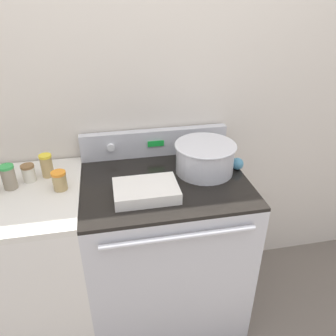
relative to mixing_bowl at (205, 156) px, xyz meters
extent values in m
cube|color=beige|center=(-0.22, 0.30, 0.25)|extent=(8.00, 0.05, 2.50)
cube|color=#BCBCC1|center=(-0.22, -0.05, -0.55)|extent=(0.82, 0.64, 0.89)
cube|color=black|center=(-0.22, -0.05, -0.10)|extent=(0.82, 0.64, 0.02)
cylinder|color=silver|center=(-0.22, -0.39, -0.16)|extent=(0.67, 0.02, 0.02)
cube|color=#BCBCC1|center=(-0.22, 0.24, -0.01)|extent=(0.82, 0.05, 0.15)
cylinder|color=white|center=(-0.46, 0.21, 0.00)|extent=(0.04, 0.02, 0.04)
cylinder|color=white|center=(0.03, 0.21, 0.00)|extent=(0.04, 0.02, 0.04)
cube|color=green|center=(-0.22, 0.21, 0.00)|extent=(0.09, 0.01, 0.03)
cube|color=silver|center=(-0.89, -0.05, -0.55)|extent=(0.52, 0.64, 0.89)
cube|color=silver|center=(-0.89, -0.05, -0.09)|extent=(0.52, 0.64, 0.03)
cylinder|color=silver|center=(0.00, 0.00, -0.01)|extent=(0.29, 0.29, 0.15)
torus|color=silver|center=(0.00, 0.00, 0.06)|extent=(0.31, 0.31, 0.01)
cylinder|color=beige|center=(0.00, 0.00, 0.05)|extent=(0.27, 0.27, 0.02)
cube|color=silver|center=(-0.33, -0.17, -0.06)|extent=(0.29, 0.21, 0.05)
cube|color=#B2894C|center=(-0.33, -0.17, -0.05)|extent=(0.26, 0.18, 0.03)
cylinder|color=teal|center=(0.18, 0.11, -0.08)|extent=(0.01, 0.25, 0.01)
sphere|color=teal|center=(0.18, -0.01, -0.05)|extent=(0.06, 0.06, 0.06)
cylinder|color=tan|center=(-0.71, -0.05, -0.03)|extent=(0.06, 0.06, 0.08)
cylinder|color=orange|center=(-0.71, -0.05, 0.01)|extent=(0.07, 0.07, 0.01)
cylinder|color=tan|center=(-0.78, 0.09, -0.02)|extent=(0.06, 0.06, 0.10)
cylinder|color=yellow|center=(-0.78, 0.09, 0.04)|extent=(0.06, 0.06, 0.01)
cylinder|color=beige|center=(-0.86, 0.05, -0.04)|extent=(0.06, 0.06, 0.07)
cylinder|color=brown|center=(-0.86, 0.05, 0.00)|extent=(0.06, 0.06, 0.01)
cylinder|color=gray|center=(-0.94, 0.00, -0.02)|extent=(0.06, 0.06, 0.11)
cylinder|color=green|center=(-0.94, 0.00, 0.04)|extent=(0.06, 0.06, 0.01)
camera|label=1|loc=(-0.47, -1.41, 0.75)|focal=35.00mm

